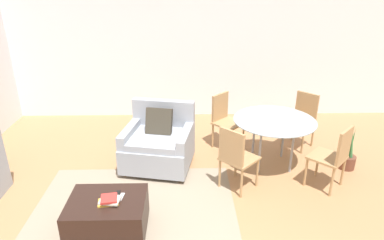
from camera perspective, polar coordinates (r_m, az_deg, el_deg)
wall_back at (r=6.76m, az=-4.51°, el=11.88°), size 12.00×0.06×2.75m
area_rug at (r=4.44m, az=-9.49°, el=-14.27°), size 2.48×1.86×0.01m
armchair at (r=5.12m, az=-5.56°, el=-3.96°), size 1.11×1.05×0.93m
ottoman at (r=4.02m, az=-13.85°, el=-15.09°), size 0.84×0.66×0.42m
book_stack at (r=3.85m, az=-13.64°, el=-12.86°), size 0.25×0.20×0.07m
tv_remote_primary at (r=3.92m, az=-11.70°, el=-12.42°), size 0.06×0.14×0.01m
tv_remote_secondary at (r=3.97m, az=-12.31°, el=-12.00°), size 0.05×0.14×0.01m
dining_table at (r=5.13m, az=13.52°, el=-0.70°), size 1.19×1.19×0.74m
dining_chair_near_left at (r=4.49m, az=7.29°, el=-5.83°), size 0.59×0.59×0.90m
dining_chair_near_right at (r=4.85m, az=22.66°, el=-5.25°), size 0.59×0.59×0.90m
dining_chair_far_left at (r=5.65m, az=5.44°, el=0.49°), size 0.59×0.59×0.90m
dining_chair_far_right at (r=5.94m, az=17.95°, el=0.58°), size 0.59×0.59×0.90m
potted_plant_small at (r=5.60m, az=24.49°, el=-5.65°), size 0.24×0.24×0.75m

